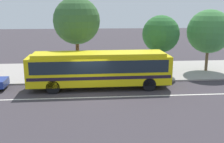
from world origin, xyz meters
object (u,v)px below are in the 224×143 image
object	(u,v)px
pedestrian_walking_along_curb	(148,68)
bus_stop_sign	(141,62)
street_tree_near_stop	(77,21)
street_tree_far_end	(209,31)
street_tree_mid_block	(161,34)
transit_bus	(100,68)
pedestrian_waiting_near_sign	(164,68)
pedestrian_standing_by_tree	(118,67)

from	to	relation	value
pedestrian_walking_along_curb	bus_stop_sign	world-z (taller)	bus_stop_sign
pedestrian_walking_along_curb	bus_stop_sign	xyz separation A→B (m)	(-0.52, 0.24, 0.50)
street_tree_near_stop	street_tree_far_end	distance (m)	12.27
street_tree_mid_block	street_tree_far_end	distance (m)	4.76
street_tree_mid_block	bus_stop_sign	bearing A→B (deg)	-136.75
transit_bus	street_tree_near_stop	world-z (taller)	street_tree_near_stop
transit_bus	bus_stop_sign	bearing A→B (deg)	29.29
transit_bus	street_tree_mid_block	bearing A→B (deg)	35.00
transit_bus	bus_stop_sign	world-z (taller)	transit_bus
pedestrian_waiting_near_sign	pedestrian_walking_along_curb	distance (m)	1.35
pedestrian_waiting_near_sign	bus_stop_sign	distance (m)	1.94
pedestrian_waiting_near_sign	street_tree_near_stop	world-z (taller)	street_tree_near_stop
pedestrian_walking_along_curb	street_tree_near_stop	xyz separation A→B (m)	(-5.91, 2.12, 3.80)
street_tree_mid_block	pedestrian_standing_by_tree	bearing A→B (deg)	-153.44
street_tree_near_stop	street_tree_far_end	bearing A→B (deg)	3.01
pedestrian_standing_by_tree	street_tree_near_stop	bearing A→B (deg)	149.80
pedestrian_standing_by_tree	street_tree_far_end	world-z (taller)	street_tree_far_end
transit_bus	pedestrian_standing_by_tree	distance (m)	2.54
pedestrian_waiting_near_sign	pedestrian_walking_along_curb	size ratio (longest dim) A/B	0.99
transit_bus	street_tree_mid_block	xyz separation A→B (m)	(5.69, 3.98, 2.08)
pedestrian_waiting_near_sign	pedestrian_standing_by_tree	distance (m)	3.88
street_tree_mid_block	transit_bus	bearing A→B (deg)	-145.00
transit_bus	street_tree_far_end	bearing A→B (deg)	23.58
pedestrian_walking_along_curb	street_tree_near_stop	distance (m)	7.34
street_tree_near_stop	pedestrian_waiting_near_sign	bearing A→B (deg)	-15.92
bus_stop_sign	pedestrian_waiting_near_sign	bearing A→B (deg)	-5.79
pedestrian_walking_along_curb	street_tree_mid_block	xyz separation A→B (m)	(1.57, 2.21, 2.59)
pedestrian_standing_by_tree	street_tree_near_stop	distance (m)	5.42
street_tree_near_stop	street_tree_mid_block	distance (m)	7.58
street_tree_far_end	pedestrian_waiting_near_sign	bearing A→B (deg)	-151.25
pedestrian_waiting_near_sign	street_tree_mid_block	bearing A→B (deg)	84.05
pedestrian_waiting_near_sign	street_tree_far_end	size ratio (longest dim) A/B	0.29
bus_stop_sign	street_tree_mid_block	bearing A→B (deg)	43.25
transit_bus	pedestrian_waiting_near_sign	distance (m)	5.78
pedestrian_walking_along_curb	pedestrian_standing_by_tree	bearing A→B (deg)	176.49
pedestrian_walking_along_curb	bus_stop_sign	size ratio (longest dim) A/B	0.73
transit_bus	street_tree_mid_block	distance (m)	7.25
street_tree_near_stop	street_tree_far_end	size ratio (longest dim) A/B	1.18
street_tree_mid_block	street_tree_near_stop	bearing A→B (deg)	-179.38
street_tree_far_end	street_tree_near_stop	bearing A→B (deg)	-176.99
street_tree_near_stop	street_tree_far_end	xyz separation A→B (m)	(12.21, 0.64, -1.05)
pedestrian_standing_by_tree	street_tree_far_end	bearing A→B (deg)	16.49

